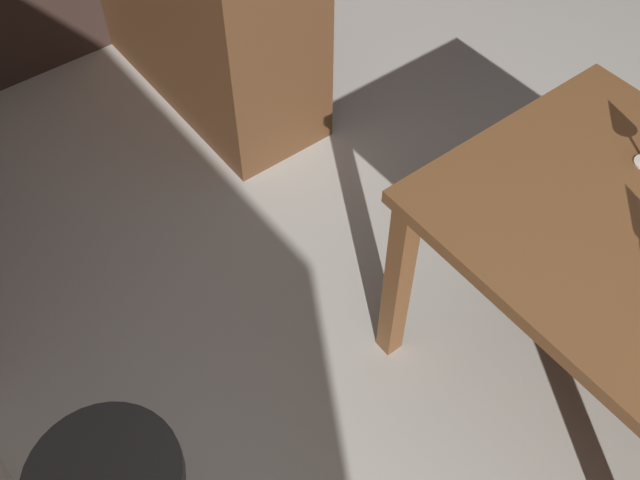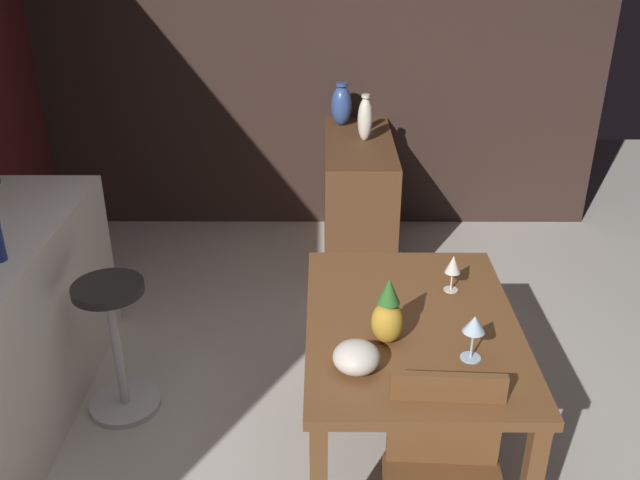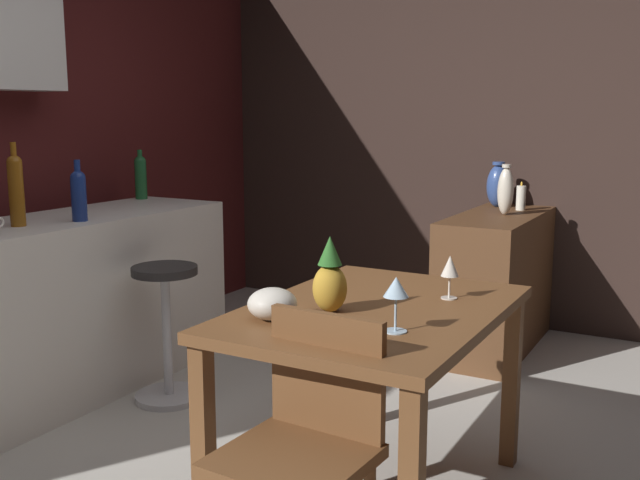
% 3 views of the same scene
% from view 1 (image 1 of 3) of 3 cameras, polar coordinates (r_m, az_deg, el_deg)
% --- Properties ---
extents(ground_plane, '(9.00, 9.00, 0.00)m').
position_cam_1_polar(ground_plane, '(2.34, 15.43, -15.40)').
color(ground_plane, '#B7B2A8').
extents(sideboard_cabinet, '(1.10, 0.44, 0.82)m').
position_cam_1_polar(sideboard_cabinet, '(3.06, -9.07, 17.68)').
color(sideboard_cabinet, '#56351E').
rests_on(sideboard_cabinet, ground_plane).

